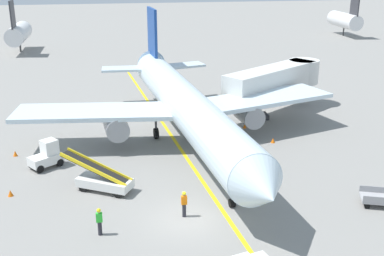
{
  "coord_description": "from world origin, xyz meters",
  "views": [
    {
      "loc": [
        -4.11,
        -25.64,
        15.09
      ],
      "look_at": [
        1.96,
        9.45,
        2.5
      ],
      "focal_mm": 45.12,
      "sensor_mm": 36.0,
      "label": 1
    }
  ],
  "objects_px": {
    "safety_cone_wingtip_left": "(15,153)",
    "belt_loader_forward_hold": "(103,180)",
    "baggage_cart_loaded": "(384,199)",
    "ground_crew_marshaller": "(99,221)",
    "safety_cone_nose_left": "(10,193)",
    "safety_cone_wingtip_right": "(273,140)",
    "ground_crew_wing_walker": "(184,203)",
    "safety_cone_tail_area": "(245,126)",
    "baggage_tug_near_wing": "(47,155)",
    "airliner": "(184,104)",
    "safety_cone_nose_right": "(225,151)",
    "jet_bridge": "(279,79)"
  },
  "relations": [
    {
      "from": "belt_loader_forward_hold",
      "to": "safety_cone_nose_left",
      "type": "relative_size",
      "value": 11.29
    },
    {
      "from": "safety_cone_tail_area",
      "to": "baggage_tug_near_wing",
      "type": "bearing_deg",
      "value": -160.7
    },
    {
      "from": "baggage_tug_near_wing",
      "to": "airliner",
      "type": "bearing_deg",
      "value": 17.24
    },
    {
      "from": "safety_cone_nose_left",
      "to": "safety_cone_wingtip_right",
      "type": "relative_size",
      "value": 1.0
    },
    {
      "from": "safety_cone_wingtip_right",
      "to": "safety_cone_tail_area",
      "type": "relative_size",
      "value": 1.0
    },
    {
      "from": "baggage_cart_loaded",
      "to": "safety_cone_nose_right",
      "type": "relative_size",
      "value": 8.64
    },
    {
      "from": "safety_cone_wingtip_right",
      "to": "ground_crew_wing_walker",
      "type": "bearing_deg",
      "value": -130.53
    },
    {
      "from": "ground_crew_marshaller",
      "to": "safety_cone_nose_right",
      "type": "xyz_separation_m",
      "value": [
        9.95,
        10.78,
        -0.69
      ]
    },
    {
      "from": "ground_crew_marshaller",
      "to": "safety_cone_wingtip_right",
      "type": "relative_size",
      "value": 3.86
    },
    {
      "from": "safety_cone_wingtip_left",
      "to": "safety_cone_nose_left",
      "type": "bearing_deg",
      "value": -83.13
    },
    {
      "from": "baggage_cart_loaded",
      "to": "ground_crew_marshaller",
      "type": "bearing_deg",
      "value": -178.6
    },
    {
      "from": "safety_cone_nose_left",
      "to": "safety_cone_wingtip_right",
      "type": "xyz_separation_m",
      "value": [
        20.59,
        6.48,
        0.0
      ]
    },
    {
      "from": "safety_cone_nose_left",
      "to": "airliner",
      "type": "bearing_deg",
      "value": 31.46
    },
    {
      "from": "airliner",
      "to": "baggage_tug_near_wing",
      "type": "xyz_separation_m",
      "value": [
        -11.11,
        -3.45,
        -2.49
      ]
    },
    {
      "from": "belt_loader_forward_hold",
      "to": "ground_crew_wing_walker",
      "type": "relative_size",
      "value": 2.92
    },
    {
      "from": "safety_cone_nose_right",
      "to": "safety_cone_tail_area",
      "type": "xyz_separation_m",
      "value": [
        3.32,
        5.72,
        0.0
      ]
    },
    {
      "from": "baggage_tug_near_wing",
      "to": "safety_cone_nose_right",
      "type": "xyz_separation_m",
      "value": [
        13.95,
        0.33,
        -0.71
      ]
    },
    {
      "from": "baggage_cart_loaded",
      "to": "safety_cone_nose_left",
      "type": "distance_m",
      "value": 24.55
    },
    {
      "from": "belt_loader_forward_hold",
      "to": "ground_crew_marshaller",
      "type": "relative_size",
      "value": 2.92
    },
    {
      "from": "airliner",
      "to": "baggage_tug_near_wing",
      "type": "height_order",
      "value": "airliner"
    },
    {
      "from": "safety_cone_wingtip_right",
      "to": "safety_cone_tail_area",
      "type": "bearing_deg",
      "value": 108.24
    },
    {
      "from": "ground_crew_wing_walker",
      "to": "safety_cone_nose_right",
      "type": "relative_size",
      "value": 3.86
    },
    {
      "from": "jet_bridge",
      "to": "belt_loader_forward_hold",
      "type": "distance_m",
      "value": 23.45
    },
    {
      "from": "baggage_tug_near_wing",
      "to": "belt_loader_forward_hold",
      "type": "height_order",
      "value": "belt_loader_forward_hold"
    },
    {
      "from": "baggage_tug_near_wing",
      "to": "ground_crew_marshaller",
      "type": "relative_size",
      "value": 1.59
    },
    {
      "from": "baggage_cart_loaded",
      "to": "ground_crew_marshaller",
      "type": "distance_m",
      "value": 17.97
    },
    {
      "from": "ground_crew_marshaller",
      "to": "safety_cone_nose_right",
      "type": "bearing_deg",
      "value": 47.29
    },
    {
      "from": "baggage_cart_loaded",
      "to": "safety_cone_wingtip_left",
      "type": "distance_m",
      "value": 27.83
    },
    {
      "from": "jet_bridge",
      "to": "safety_cone_wingtip_right",
      "type": "relative_size",
      "value": 27.23
    },
    {
      "from": "safety_cone_wingtip_left",
      "to": "belt_loader_forward_hold",
      "type": "bearing_deg",
      "value": -46.42
    },
    {
      "from": "baggage_tug_near_wing",
      "to": "ground_crew_wing_walker",
      "type": "height_order",
      "value": "baggage_tug_near_wing"
    },
    {
      "from": "safety_cone_nose_left",
      "to": "safety_cone_wingtip_right",
      "type": "distance_m",
      "value": 21.58
    },
    {
      "from": "jet_bridge",
      "to": "ground_crew_wing_walker",
      "type": "height_order",
      "value": "jet_bridge"
    },
    {
      "from": "baggage_tug_near_wing",
      "to": "safety_cone_wingtip_left",
      "type": "height_order",
      "value": "baggage_tug_near_wing"
    },
    {
      "from": "airliner",
      "to": "belt_loader_forward_hold",
      "type": "bearing_deg",
      "value": -130.19
    },
    {
      "from": "safety_cone_nose_left",
      "to": "baggage_cart_loaded",
      "type": "bearing_deg",
      "value": -12.84
    },
    {
      "from": "baggage_tug_near_wing",
      "to": "safety_cone_nose_left",
      "type": "distance_m",
      "value": 5.01
    },
    {
      "from": "baggage_cart_loaded",
      "to": "safety_cone_nose_right",
      "type": "distance_m",
      "value": 13.08
    },
    {
      "from": "safety_cone_wingtip_right",
      "to": "ground_crew_marshaller",
      "type": "bearing_deg",
      "value": -139.77
    },
    {
      "from": "baggage_cart_loaded",
      "to": "ground_crew_wing_walker",
      "type": "xyz_separation_m",
      "value": [
        -12.86,
        0.79,
        0.44
      ]
    },
    {
      "from": "airliner",
      "to": "ground_crew_marshaller",
      "type": "height_order",
      "value": "airliner"
    },
    {
      "from": "jet_bridge",
      "to": "baggage_tug_near_wing",
      "type": "relative_size",
      "value": 4.43
    },
    {
      "from": "jet_bridge",
      "to": "ground_crew_marshaller",
      "type": "height_order",
      "value": "jet_bridge"
    },
    {
      "from": "jet_bridge",
      "to": "baggage_cart_loaded",
      "type": "height_order",
      "value": "jet_bridge"
    },
    {
      "from": "safety_cone_nose_right",
      "to": "belt_loader_forward_hold",
      "type": "bearing_deg",
      "value": -152.51
    },
    {
      "from": "ground_crew_marshaller",
      "to": "airliner",
      "type": "bearing_deg",
      "value": 62.9
    },
    {
      "from": "jet_bridge",
      "to": "baggage_cart_loaded",
      "type": "xyz_separation_m",
      "value": [
        0.01,
        -20.32,
        -3.07
      ]
    },
    {
      "from": "baggage_cart_loaded",
      "to": "safety_cone_nose_left",
      "type": "height_order",
      "value": "baggage_cart_loaded"
    },
    {
      "from": "jet_bridge",
      "to": "safety_cone_tail_area",
      "type": "height_order",
      "value": "jet_bridge"
    },
    {
      "from": "airliner",
      "to": "baggage_cart_loaded",
      "type": "xyz_separation_m",
      "value": [
        10.85,
        -13.46,
        -2.95
      ]
    }
  ]
}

